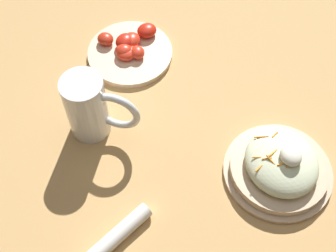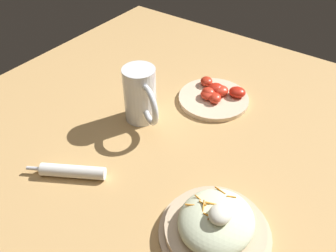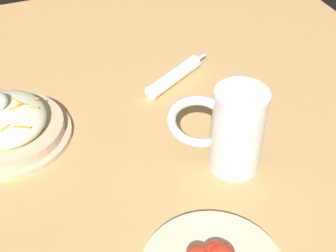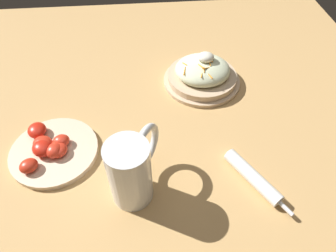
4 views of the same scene
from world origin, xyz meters
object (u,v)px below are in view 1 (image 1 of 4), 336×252
Objects in this scene: salad_plate at (280,166)px; napkin_roll at (117,236)px; beer_mug at (89,109)px; tomato_plate at (130,49)px.

napkin_roll is (-0.06, 0.36, -0.02)m from salad_plate.
beer_mug is 0.91× the size of napkin_roll.
napkin_roll is 0.83× the size of tomato_plate.
salad_plate is 0.42m from beer_mug.
salad_plate reaches higher than tomato_plate.
salad_plate is at bearing -150.18° from tomato_plate.
beer_mug is 0.28m from napkin_roll.
salad_plate is 1.44× the size of beer_mug.
napkin_roll is at bearing 165.26° from tomato_plate.
salad_plate reaches higher than napkin_roll.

